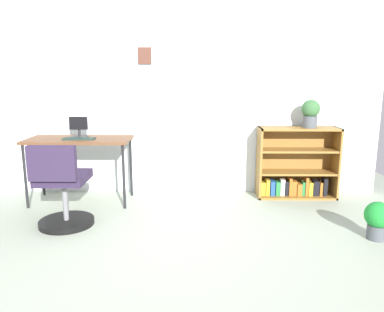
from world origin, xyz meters
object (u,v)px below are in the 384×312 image
desk (79,144)px  potted_plant_on_shelf (311,112)px  monitor (79,129)px  keyboard (79,139)px  potted_plant_floor (378,219)px  bookshelf_low (296,166)px  office_chair (62,191)px

desk → potted_plant_on_shelf: bearing=4.0°
monitor → potted_plant_on_shelf: potted_plant_on_shelf is taller
keyboard → potted_plant_floor: keyboard is taller
monitor → bookshelf_low: bearing=3.9°
office_chair → potted_plant_on_shelf: 2.79m
monitor → keyboard: 0.18m
monitor → potted_plant_on_shelf: size_ratio=0.73×
keyboard → potted_plant_on_shelf: 2.60m
potted_plant_floor → office_chair: bearing=175.1°
office_chair → potted_plant_floor: size_ratio=2.42×
desk → monitor: bearing=101.2°
monitor → potted_plant_floor: size_ratio=0.69×
monitor → potted_plant_floor: bearing=-20.2°
monitor → bookshelf_low: 2.55m
monitor → bookshelf_low: monitor is taller
keyboard → potted_plant_on_shelf: size_ratio=1.06×
desk → keyboard: 0.11m
desk → office_chair: (0.05, -0.76, -0.32)m
keyboard → desk: bearing=109.7°
potted_plant_on_shelf → bookshelf_low: bearing=154.9°
desk → bookshelf_low: bookshelf_low is taller
keyboard → potted_plant_floor: (2.86, -0.92, -0.55)m
keyboard → potted_plant_floor: bearing=-17.8°
monitor → office_chair: 0.95m
desk → keyboard: size_ratio=3.35×
monitor → keyboard: bearing=-74.3°
desk → potted_plant_floor: (2.89, -1.00, -0.48)m
office_chair → potted_plant_floor: (2.84, -0.24, -0.17)m
office_chair → desk: bearing=94.0°
potted_plant_floor → bookshelf_low: bearing=108.1°
desk → monitor: 0.17m
desk → potted_plant_floor: desk is taller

